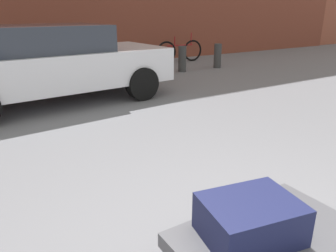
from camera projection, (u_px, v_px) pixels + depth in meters
luggage_cart at (268, 243)px, 2.05m from camera, size 1.18×0.74×0.34m
suitcase_navy_rear_left at (250, 219)px, 1.96m from camera, size 0.64×0.54×0.25m
parked_car at (49, 62)px, 5.96m from camera, size 4.43×2.18×1.42m
bicycle_leaning at (180, 51)px, 10.99m from camera, size 1.76×0.15×0.96m
bollard_kerb_near at (142, 63)px, 8.60m from camera, size 0.23×0.23×0.72m
bollard_kerb_mid at (182, 59)px, 9.25m from camera, size 0.23×0.23×0.72m
bollard_kerb_far at (218, 56)px, 9.90m from camera, size 0.23×0.23×0.72m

